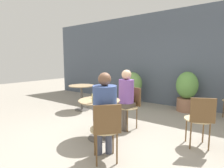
{
  "coord_description": "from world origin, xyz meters",
  "views": [
    {
      "loc": [
        1.86,
        -2.37,
        1.44
      ],
      "look_at": [
        -0.15,
        0.44,
        0.98
      ],
      "focal_mm": 28.0,
      "sensor_mm": 36.0,
      "label": 1
    }
  ],
  "objects_px": {
    "beer_glass_0": "(112,95)",
    "beer_glass_2": "(94,98)",
    "seated_person_0": "(105,108)",
    "beer_glass_1": "(96,93)",
    "cafe_table_far": "(82,92)",
    "bistro_chair_0": "(106,127)",
    "seated_person_1": "(126,94)",
    "bistro_chair_3": "(200,117)",
    "potted_plant_0": "(132,86)",
    "cafe_table_near": "(99,110)",
    "bistro_chair_1": "(131,103)",
    "potted_plant_1": "(187,90)"
  },
  "relations": [
    {
      "from": "bistro_chair_1",
      "to": "beer_glass_2",
      "type": "xyz_separation_m",
      "value": [
        -0.13,
        -1.04,
        0.27
      ]
    },
    {
      "from": "bistro_chair_3",
      "to": "seated_person_1",
      "type": "height_order",
      "value": "seated_person_1"
    },
    {
      "from": "beer_glass_2",
      "to": "potted_plant_0",
      "type": "relative_size",
      "value": 0.15
    },
    {
      "from": "beer_glass_0",
      "to": "beer_glass_2",
      "type": "bearing_deg",
      "value": -115.63
    },
    {
      "from": "seated_person_0",
      "to": "beer_glass_2",
      "type": "height_order",
      "value": "seated_person_0"
    },
    {
      "from": "seated_person_0",
      "to": "seated_person_1",
      "type": "bearing_deg",
      "value": -120.03
    },
    {
      "from": "bistro_chair_3",
      "to": "beer_glass_2",
      "type": "bearing_deg",
      "value": 4.01
    },
    {
      "from": "bistro_chair_3",
      "to": "seated_person_0",
      "type": "distance_m",
      "value": 1.58
    },
    {
      "from": "seated_person_0",
      "to": "beer_glass_1",
      "type": "xyz_separation_m",
      "value": [
        -0.69,
        0.61,
        0.06
      ]
    },
    {
      "from": "bistro_chair_0",
      "to": "beer_glass_0",
      "type": "height_order",
      "value": "beer_glass_0"
    },
    {
      "from": "beer_glass_0",
      "to": "bistro_chair_0",
      "type": "bearing_deg",
      "value": -60.35
    },
    {
      "from": "beer_glass_0",
      "to": "bistro_chair_3",
      "type": "bearing_deg",
      "value": 22.08
    },
    {
      "from": "beer_glass_0",
      "to": "seated_person_0",
      "type": "bearing_deg",
      "value": -64.19
    },
    {
      "from": "bistro_chair_3",
      "to": "beer_glass_2",
      "type": "height_order",
      "value": "beer_glass_2"
    },
    {
      "from": "cafe_table_near",
      "to": "potted_plant_0",
      "type": "bearing_deg",
      "value": 106.49
    },
    {
      "from": "beer_glass_1",
      "to": "beer_glass_2",
      "type": "height_order",
      "value": "beer_glass_1"
    },
    {
      "from": "bistro_chair_0",
      "to": "beer_glass_1",
      "type": "bearing_deg",
      "value": -87.84
    },
    {
      "from": "bistro_chair_0",
      "to": "beer_glass_1",
      "type": "height_order",
      "value": "beer_glass_1"
    },
    {
      "from": "bistro_chair_1",
      "to": "potted_plant_0",
      "type": "xyz_separation_m",
      "value": [
        -0.98,
        1.84,
        0.08
      ]
    },
    {
      "from": "cafe_table_far",
      "to": "potted_plant_1",
      "type": "distance_m",
      "value": 3.03
    },
    {
      "from": "cafe_table_near",
      "to": "beer_glass_2",
      "type": "bearing_deg",
      "value": -73.91
    },
    {
      "from": "cafe_table_near",
      "to": "beer_glass_2",
      "type": "height_order",
      "value": "beer_glass_2"
    },
    {
      "from": "cafe_table_far",
      "to": "seated_person_0",
      "type": "height_order",
      "value": "seated_person_0"
    },
    {
      "from": "seated_person_0",
      "to": "potted_plant_0",
      "type": "xyz_separation_m",
      "value": [
        -1.28,
        3.12,
        -0.14
      ]
    },
    {
      "from": "bistro_chair_0",
      "to": "potted_plant_1",
      "type": "bearing_deg",
      "value": -140.99
    },
    {
      "from": "beer_glass_1",
      "to": "beer_glass_2",
      "type": "xyz_separation_m",
      "value": [
        0.26,
        -0.36,
        -0.01
      ]
    },
    {
      "from": "seated_person_0",
      "to": "beer_glass_0",
      "type": "relative_size",
      "value": 6.55
    },
    {
      "from": "seated_person_0",
      "to": "beer_glass_1",
      "type": "height_order",
      "value": "seated_person_0"
    },
    {
      "from": "cafe_table_far",
      "to": "bistro_chair_0",
      "type": "relative_size",
      "value": 0.84
    },
    {
      "from": "cafe_table_near",
      "to": "seated_person_0",
      "type": "bearing_deg",
      "value": -43.86
    },
    {
      "from": "bistro_chair_0",
      "to": "potted_plant_1",
      "type": "relative_size",
      "value": 0.77
    },
    {
      "from": "bistro_chair_0",
      "to": "beer_glass_2",
      "type": "bearing_deg",
      "value": -79.22
    },
    {
      "from": "cafe_table_far",
      "to": "beer_glass_1",
      "type": "bearing_deg",
      "value": -35.62
    },
    {
      "from": "cafe_table_far",
      "to": "seated_person_1",
      "type": "distance_m",
      "value": 1.9
    },
    {
      "from": "cafe_table_near",
      "to": "beer_glass_1",
      "type": "bearing_deg",
      "value": 145.89
    },
    {
      "from": "cafe_table_far",
      "to": "beer_glass_2",
      "type": "height_order",
      "value": "beer_glass_2"
    },
    {
      "from": "beer_glass_1",
      "to": "beer_glass_2",
      "type": "relative_size",
      "value": 1.14
    },
    {
      "from": "cafe_table_far",
      "to": "bistro_chair_3",
      "type": "bearing_deg",
      "value": -9.37
    },
    {
      "from": "beer_glass_0",
      "to": "potted_plant_0",
      "type": "relative_size",
      "value": 0.18
    },
    {
      "from": "beer_glass_0",
      "to": "beer_glass_1",
      "type": "xyz_separation_m",
      "value": [
        -0.42,
        0.04,
        -0.01
      ]
    },
    {
      "from": "bistro_chair_1",
      "to": "beer_glass_0",
      "type": "distance_m",
      "value": 0.77
    },
    {
      "from": "cafe_table_far",
      "to": "bistro_chair_0",
      "type": "distance_m",
      "value": 2.86
    },
    {
      "from": "bistro_chair_0",
      "to": "bistro_chair_3",
      "type": "distance_m",
      "value": 1.57
    },
    {
      "from": "bistro_chair_3",
      "to": "potted_plant_0",
      "type": "distance_m",
      "value": 3.1
    },
    {
      "from": "beer_glass_1",
      "to": "bistro_chair_3",
      "type": "bearing_deg",
      "value": 16.02
    },
    {
      "from": "seated_person_1",
      "to": "beer_glass_2",
      "type": "bearing_deg",
      "value": -82.41
    },
    {
      "from": "seated_person_1",
      "to": "beer_glass_1",
      "type": "distance_m",
      "value": 0.65
    },
    {
      "from": "cafe_table_near",
      "to": "potted_plant_1",
      "type": "height_order",
      "value": "potted_plant_1"
    },
    {
      "from": "cafe_table_near",
      "to": "bistro_chair_1",
      "type": "relative_size",
      "value": 0.87
    },
    {
      "from": "bistro_chair_0",
      "to": "beer_glass_2",
      "type": "height_order",
      "value": "beer_glass_2"
    }
  ]
}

